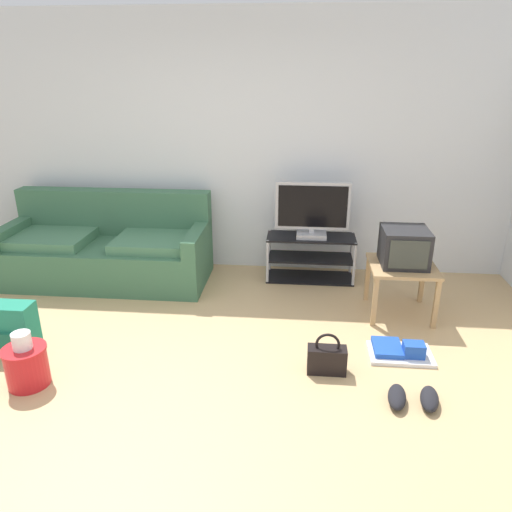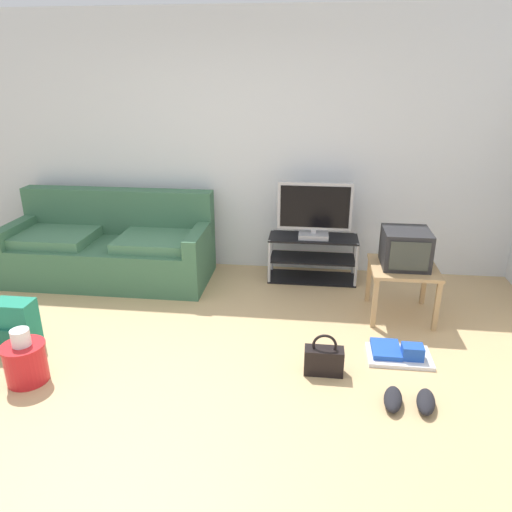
{
  "view_description": "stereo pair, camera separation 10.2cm",
  "coord_description": "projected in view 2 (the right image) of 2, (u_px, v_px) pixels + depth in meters",
  "views": [
    {
      "loc": [
        0.78,
        -2.69,
        2.09
      ],
      "look_at": [
        0.41,
        1.23,
        0.57
      ],
      "focal_mm": 33.67,
      "sensor_mm": 36.0,
      "label": 1
    },
    {
      "loc": [
        0.88,
        -2.68,
        2.09
      ],
      "look_at": [
        0.41,
        1.23,
        0.57
      ],
      "focal_mm": 33.67,
      "sensor_mm": 36.0,
      "label": 2
    }
  ],
  "objects": [
    {
      "name": "ground_plane",
      "position": [
        176.0,
        394.0,
        3.34
      ],
      "size": [
        9.0,
        9.8,
        0.02
      ],
      "primitive_type": "cube",
      "color": "tan"
    },
    {
      "name": "wall_back",
      "position": [
        232.0,
        146.0,
        5.12
      ],
      "size": [
        9.0,
        0.1,
        2.7
      ],
      "primitive_type": "cube",
      "color": "silver",
      "rests_on": "ground_plane"
    },
    {
      "name": "couch",
      "position": [
        111.0,
        248.0,
        5.12
      ],
      "size": [
        2.11,
        0.88,
        0.9
      ],
      "color": "#3D6B4C",
      "rests_on": "ground_plane"
    },
    {
      "name": "tv_stand",
      "position": [
        312.0,
        258.0,
        5.09
      ],
      "size": [
        0.92,
        0.37,
        0.48
      ],
      "color": "black",
      "rests_on": "ground_plane"
    },
    {
      "name": "flat_tv",
      "position": [
        315.0,
        211.0,
        4.88
      ],
      "size": [
        0.76,
        0.22,
        0.58
      ],
      "color": "#B2B2B7",
      "rests_on": "tv_stand"
    },
    {
      "name": "side_table",
      "position": [
        403.0,
        273.0,
        4.27
      ],
      "size": [
        0.58,
        0.58,
        0.48
      ],
      "color": "tan",
      "rests_on": "ground_plane"
    },
    {
      "name": "crt_tv",
      "position": [
        406.0,
        248.0,
        4.2
      ],
      "size": [
        0.4,
        0.41,
        0.33
      ],
      "color": "#232326",
      "rests_on": "side_table"
    },
    {
      "name": "backpack",
      "position": [
        16.0,
        326.0,
        3.81
      ],
      "size": [
        0.31,
        0.27,
        0.41
      ],
      "rotation": [
        0.0,
        0.0,
        0.4
      ],
      "color": "#238466",
      "rests_on": "ground_plane"
    },
    {
      "name": "handbag",
      "position": [
        324.0,
        360.0,
        3.52
      ],
      "size": [
        0.29,
        0.13,
        0.32
      ],
      "rotation": [
        0.0,
        0.0,
        -0.04
      ],
      "color": "black",
      "rests_on": "ground_plane"
    },
    {
      "name": "cleaning_bucket",
      "position": [
        25.0,
        360.0,
        3.41
      ],
      "size": [
        0.3,
        0.3,
        0.41
      ],
      "color": "red",
      "rests_on": "ground_plane"
    },
    {
      "name": "sneakers_pair",
      "position": [
        409.0,
        400.0,
        3.19
      ],
      "size": [
        0.38,
        0.29,
        0.09
      ],
      "color": "black",
      "rests_on": "ground_plane"
    },
    {
      "name": "floor_tray",
      "position": [
        398.0,
        353.0,
        3.73
      ],
      "size": [
        0.49,
        0.33,
        0.14
      ],
      "color": "silver",
      "rests_on": "ground_plane"
    }
  ]
}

